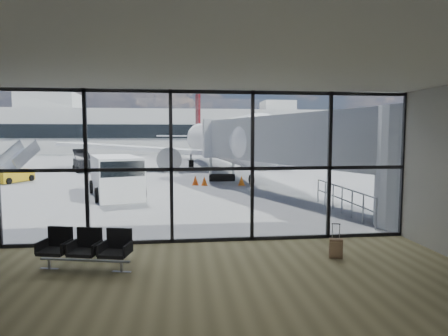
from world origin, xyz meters
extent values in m
plane|color=slate|center=(0.00, 40.00, 0.00)|extent=(220.00, 220.00, 0.00)
cube|color=brown|center=(0.00, -4.00, 0.01)|extent=(12.00, 8.00, 0.01)
cube|color=silver|center=(0.00, -4.00, 4.50)|extent=(12.00, 8.00, 0.02)
cube|color=#ABABA6|center=(0.00, -8.00, 2.25)|extent=(12.00, 0.02, 4.50)
cube|color=white|center=(0.00, 0.00, 2.25)|extent=(12.00, 0.04, 4.50)
cube|color=black|center=(0.00, 0.00, 0.06)|extent=(12.00, 0.12, 0.10)
cube|color=black|center=(0.00, 0.00, 2.20)|extent=(12.00, 0.12, 0.10)
cube|color=black|center=(0.00, 0.00, 4.44)|extent=(12.00, 0.12, 0.10)
cube|color=black|center=(-3.60, 0.00, 2.25)|extent=(0.10, 0.12, 4.50)
cube|color=black|center=(-1.20, 0.00, 2.25)|extent=(0.10, 0.12, 4.50)
cube|color=black|center=(1.20, 0.00, 2.25)|extent=(0.10, 0.12, 4.50)
cube|color=black|center=(3.60, 0.00, 2.25)|extent=(0.10, 0.12, 4.50)
cube|color=black|center=(6.00, 0.00, 2.25)|extent=(0.10, 0.12, 4.50)
cylinder|color=gray|center=(7.20, 1.00, 2.10)|extent=(2.80, 2.80, 4.20)
cube|color=gray|center=(4.55, 8.00, 3.00)|extent=(7.45, 14.81, 2.40)
cube|color=gray|center=(1.90, 15.00, 3.00)|extent=(2.60, 2.20, 2.60)
cylinder|color=gray|center=(1.10, 15.00, 0.90)|extent=(0.20, 0.20, 1.80)
cylinder|color=gray|center=(2.70, 15.00, 0.90)|extent=(0.20, 0.20, 1.80)
cylinder|color=black|center=(1.90, 15.00, 0.25)|extent=(1.80, 0.56, 0.56)
cylinder|color=gray|center=(5.60, 0.80, 0.55)|extent=(0.06, 0.06, 1.10)
cylinder|color=gray|center=(5.60, 1.70, 0.55)|extent=(0.06, 0.06, 1.10)
cylinder|color=gray|center=(5.60, 2.60, 0.55)|extent=(0.06, 0.06, 1.10)
cylinder|color=gray|center=(5.60, 3.50, 0.55)|extent=(0.06, 0.06, 1.10)
cylinder|color=gray|center=(5.60, 4.40, 0.55)|extent=(0.06, 0.06, 1.10)
cylinder|color=gray|center=(5.60, 5.30, 0.55)|extent=(0.06, 0.06, 1.10)
cylinder|color=gray|center=(5.60, 6.20, 0.55)|extent=(0.06, 0.06, 1.10)
cylinder|color=gray|center=(5.60, 3.50, 1.08)|extent=(0.06, 5.40, 0.06)
cylinder|color=gray|center=(5.60, 3.50, 0.60)|extent=(0.06, 5.40, 0.06)
cube|color=silver|center=(0.00, 62.00, 4.00)|extent=(80.00, 12.00, 8.00)
cube|color=black|center=(0.00, 55.90, 4.00)|extent=(80.00, 0.20, 2.40)
cube|color=silver|center=(-25.00, 62.00, 9.50)|extent=(10.00, 8.00, 3.00)
cube|color=silver|center=(18.00, 62.00, 9.00)|extent=(6.00, 6.00, 2.00)
cylinder|color=#382619|center=(-33.00, 72.00, 1.71)|extent=(0.50, 0.50, 3.42)
sphere|color=black|center=(-33.00, 72.00, 5.89)|extent=(6.27, 6.27, 6.27)
cylinder|color=#382619|center=(-27.00, 72.00, 1.35)|extent=(0.50, 0.50, 2.70)
sphere|color=black|center=(-27.00, 72.00, 4.65)|extent=(4.95, 4.95, 4.95)
cylinder|color=#382619|center=(-21.00, 72.00, 1.53)|extent=(0.50, 0.50, 3.06)
sphere|color=black|center=(-21.00, 72.00, 5.27)|extent=(5.61, 5.61, 5.61)
cylinder|color=#382619|center=(-15.00, 72.00, 1.71)|extent=(0.50, 0.50, 3.42)
sphere|color=black|center=(-15.00, 72.00, 5.89)|extent=(6.27, 6.27, 6.27)
cube|color=gray|center=(-3.19, -2.09, 0.25)|extent=(2.16, 0.57, 0.04)
cube|color=black|center=(-3.91, -1.92, 0.44)|extent=(0.73, 0.70, 0.08)
cube|color=black|center=(-3.85, -1.64, 0.70)|extent=(0.62, 0.21, 0.55)
cube|color=black|center=(-3.19, -2.09, 0.44)|extent=(0.73, 0.70, 0.08)
cube|color=black|center=(-3.12, -1.81, 0.70)|extent=(0.62, 0.21, 0.55)
cube|color=black|center=(-2.46, -2.25, 0.44)|extent=(0.73, 0.70, 0.08)
cube|color=black|center=(-2.39, -1.98, 0.70)|extent=(0.62, 0.21, 0.55)
cylinder|color=gray|center=(-4.06, -1.88, 0.12)|extent=(0.06, 0.06, 0.25)
cylinder|color=gray|center=(-2.31, -2.29, 0.12)|extent=(0.06, 0.06, 0.25)
cube|color=brown|center=(3.06, -1.89, 0.27)|extent=(0.38, 0.29, 0.49)
cube|color=brown|center=(3.02, -1.99, 0.27)|extent=(0.27, 0.12, 0.37)
cylinder|color=gray|center=(3.00, -1.77, 0.69)|extent=(0.02, 0.02, 0.41)
cylinder|color=gray|center=(3.17, -1.83, 0.69)|extent=(0.02, 0.02, 0.41)
cube|color=black|center=(3.09, -1.80, 0.89)|extent=(0.22, 0.09, 0.02)
cylinder|color=black|center=(3.00, -1.77, 0.03)|extent=(0.04, 0.06, 0.05)
cylinder|color=black|center=(3.17, -1.83, 0.03)|extent=(0.04, 0.06, 0.05)
cylinder|color=white|center=(2.65, 25.04, 2.82)|extent=(5.66, 28.35, 3.47)
sphere|color=white|center=(3.75, 11.00, 2.82)|extent=(3.47, 3.47, 3.47)
cone|color=white|center=(1.37, 41.42, 3.10)|extent=(3.90, 5.89, 3.47)
cube|color=black|center=(3.71, 11.56, 3.29)|extent=(2.15, 1.28, 0.47)
cube|color=white|center=(-5.37, 25.35, 2.02)|extent=(14.44, 6.40, 1.11)
cylinder|color=black|center=(-2.14, 23.72, 1.08)|extent=(2.21, 3.34, 1.97)
cube|color=white|center=(-1.59, 40.72, 3.19)|extent=(5.34, 2.35, 0.17)
cube|color=white|center=(10.54, 26.60, 2.02)|extent=(14.23, 8.33, 1.11)
cylinder|color=black|center=(7.60, 24.48, 1.08)|extent=(2.21, 3.34, 1.97)
cube|color=white|center=(4.41, 41.19, 3.19)|extent=(5.43, 3.08, 0.17)
cube|color=#560C11|center=(1.37, 41.42, 6.20)|extent=(0.56, 3.58, 5.63)
cylinder|color=gray|center=(3.61, 12.87, 0.66)|extent=(0.19, 0.19, 1.31)
cylinder|color=black|center=(3.61, 12.87, 0.33)|extent=(0.29, 0.67, 0.66)
cylinder|color=black|center=(0.00, 25.30, 0.42)|extent=(0.49, 0.93, 0.90)
cylinder|color=black|center=(5.24, 25.71, 0.42)|extent=(0.49, 0.93, 0.90)
cube|color=white|center=(-4.34, 9.02, 1.06)|extent=(3.48, 5.28, 2.12)
cube|color=black|center=(-3.80, 7.31, 1.64)|extent=(2.30, 1.81, 0.74)
cylinder|color=black|center=(-4.88, 7.19, 0.37)|extent=(0.47, 0.79, 0.74)
cylinder|color=black|center=(-2.86, 7.83, 0.37)|extent=(0.47, 0.79, 0.74)
cylinder|color=black|center=(-5.83, 10.22, 0.37)|extent=(0.47, 0.79, 0.74)
cylinder|color=black|center=(-3.81, 10.86, 0.37)|extent=(0.47, 0.79, 0.74)
cube|color=black|center=(-9.53, 23.48, 0.59)|extent=(2.65, 3.55, 1.07)
cube|color=black|center=(-10.03, 24.66, 1.40)|extent=(2.24, 2.97, 1.11)
cylinder|color=black|center=(-9.79, 22.20, 0.27)|extent=(0.41, 0.58, 0.54)
cylinder|color=black|center=(-8.41, 22.79, 0.27)|extent=(0.41, 0.58, 0.54)
cylinder|color=black|center=(-10.64, 24.17, 0.27)|extent=(0.41, 0.58, 0.54)
cylinder|color=black|center=(-9.26, 24.76, 0.27)|extent=(0.41, 0.58, 0.54)
cube|color=gold|center=(-12.61, 16.09, 0.44)|extent=(2.48, 3.14, 0.79)
cube|color=gray|center=(-12.32, 16.82, 1.57)|extent=(2.10, 2.58, 1.45)
cylinder|color=black|center=(-12.25, 14.89, 0.22)|extent=(0.34, 0.47, 0.43)
cylinder|color=black|center=(-12.98, 17.30, 0.22)|extent=(0.34, 0.47, 0.43)
cylinder|color=black|center=(-11.52, 16.71, 0.22)|extent=(0.34, 0.47, 0.43)
cube|color=#E5580C|center=(0.53, 12.89, 0.01)|extent=(0.41, 0.41, 0.03)
cone|color=#E5580C|center=(0.53, 12.89, 0.29)|extent=(0.39, 0.39, 0.59)
cube|color=#F3520C|center=(-0.04, 13.13, 0.02)|extent=(0.44, 0.44, 0.03)
cone|color=#F3520C|center=(-0.04, 13.13, 0.31)|extent=(0.42, 0.42, 0.63)
cube|color=orange|center=(2.92, 12.68, 0.02)|extent=(0.44, 0.44, 0.03)
cone|color=orange|center=(2.92, 12.68, 0.31)|extent=(0.42, 0.42, 0.63)
camera|label=1|loc=(-0.89, -10.98, 3.17)|focal=30.00mm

